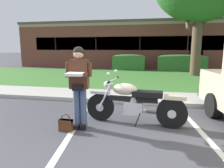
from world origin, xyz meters
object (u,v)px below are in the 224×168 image
motorcycle (139,103)px  hedge_center_left (181,63)px  handbag (66,124)px  rider_person (79,81)px  hedge_left (129,62)px  brick_building (142,45)px

motorcycle → hedge_center_left: size_ratio=0.66×
handbag → hedge_center_left: 12.40m
motorcycle → handbag: (-1.42, -0.69, -0.34)m
rider_person → handbag: 0.91m
rider_person → hedge_left: 11.61m
rider_person → motorcycle: bearing=22.6°
motorcycle → rider_person: 1.39m
rider_person → brick_building: brick_building is taller
hedge_center_left → brick_building: 6.34m
brick_building → handbag: bearing=-92.2°
handbag → rider_person: bearing=39.0°
hedge_center_left → motorcycle: bearing=-102.1°
rider_person → brick_building: size_ratio=0.08×
motorcycle → hedge_center_left: 11.36m
rider_person → handbag: (-0.24, -0.19, -0.86)m
motorcycle → hedge_left: 11.20m
handbag → hedge_center_left: (3.80, 11.79, 0.51)m
brick_building → hedge_center_left: bearing=-59.7°
hedge_left → hedge_center_left: (3.85, -0.00, 0.00)m
hedge_left → brick_building: (0.73, 5.35, 1.35)m
rider_person → handbag: bearing=-141.0°
hedge_left → hedge_center_left: size_ratio=0.71×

